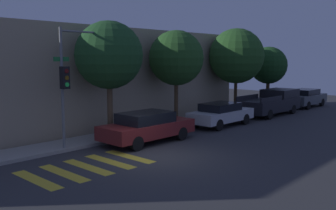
% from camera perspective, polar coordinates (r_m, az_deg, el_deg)
% --- Properties ---
extents(ground_plane, '(60.00, 60.00, 0.00)m').
position_cam_1_polar(ground_plane, '(14.78, -1.63, -7.87)').
color(ground_plane, '#333335').
extents(sidewalk, '(26.00, 1.83, 0.14)m').
position_cam_1_polar(sidewalk, '(17.82, -11.11, -5.17)').
color(sidewalk, gray).
rests_on(sidewalk, ground).
extents(building_row, '(26.00, 6.00, 5.47)m').
position_cam_1_polar(building_row, '(21.10, -18.18, 3.81)').
color(building_row, gray).
rests_on(building_row, ground).
extents(crosswalk, '(4.33, 2.60, 0.00)m').
position_cam_1_polar(crosswalk, '(13.70, -12.12, -9.22)').
color(crosswalk, gold).
rests_on(crosswalk, ground).
extents(traffic_light_pole, '(2.46, 0.56, 5.07)m').
position_cam_1_polar(traffic_light_pole, '(15.95, -14.29, 5.32)').
color(traffic_light_pole, slate).
rests_on(traffic_light_pole, ground).
extents(sedan_near_corner, '(4.57, 1.87, 1.40)m').
position_cam_1_polar(sedan_near_corner, '(17.07, -3.21, -3.28)').
color(sedan_near_corner, maroon).
rests_on(sedan_near_corner, ground).
extents(sedan_middle, '(4.27, 1.74, 1.32)m').
position_cam_1_polar(sedan_middle, '(21.45, 8.07, -1.31)').
color(sedan_middle, '#B7BABF').
rests_on(sedan_middle, ground).
extents(pickup_truck, '(5.41, 2.03, 1.68)m').
position_cam_1_polar(pickup_truck, '(26.48, 15.48, 0.42)').
color(pickup_truck, black).
rests_on(pickup_truck, ground).
extents(sedan_far_end, '(4.47, 1.78, 1.42)m').
position_cam_1_polar(sedan_far_end, '(31.49, 20.19, 1.08)').
color(sedan_far_end, '#4C5156').
rests_on(sedan_far_end, ground).
extents(tree_near_corner, '(3.16, 3.16, 5.56)m').
position_cam_1_polar(tree_near_corner, '(17.67, -8.98, 7.48)').
color(tree_near_corner, brown).
rests_on(tree_near_corner, ground).
extents(tree_midblock, '(3.06, 3.06, 5.38)m').
position_cam_1_polar(tree_midblock, '(20.88, 1.28, 7.16)').
color(tree_midblock, '#4C3823').
rests_on(tree_midblock, ground).
extents(tree_far_end, '(3.69, 3.69, 5.83)m').
position_cam_1_polar(tree_far_end, '(25.70, 10.37, 7.34)').
color(tree_far_end, '#42301E').
rests_on(tree_far_end, ground).
extents(tree_behind_truck, '(2.82, 2.82, 4.71)m').
position_cam_1_polar(tree_behind_truck, '(29.56, 15.06, 5.84)').
color(tree_behind_truck, '#4C3823').
rests_on(tree_behind_truck, ground).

